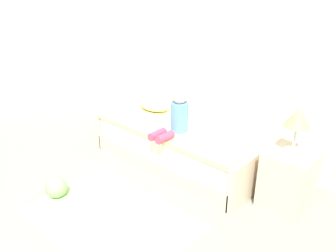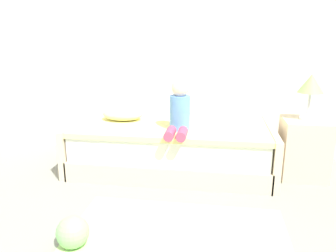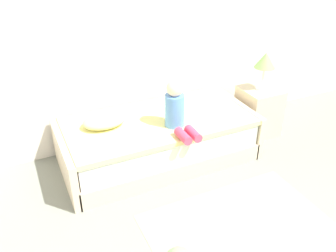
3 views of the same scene
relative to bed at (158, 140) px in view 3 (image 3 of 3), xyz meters
name	(u,v)px [view 3 (image 3 of 3)]	position (x,y,z in m)	size (l,w,h in m)	color
wall_rear	(163,14)	(0.33, 0.60, 1.20)	(7.20, 0.10, 2.90)	silver
bed	(158,140)	(0.00, 0.00, 0.00)	(2.11, 1.00, 0.50)	beige
nightstand	(258,111)	(1.35, 0.01, 0.05)	(0.44, 0.44, 0.60)	beige
table_lamp	(265,62)	(1.35, 0.01, 0.69)	(0.24, 0.24, 0.45)	silver
child_figure	(177,109)	(0.11, -0.23, 0.46)	(0.20, 0.51, 0.50)	#598CD1
pillow	(104,121)	(-0.56, 0.10, 0.32)	(0.44, 0.30, 0.13)	#F2E58C
area_rug	(241,229)	(0.22, -1.30, -0.24)	(1.60, 1.10, 0.01)	#B2D189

